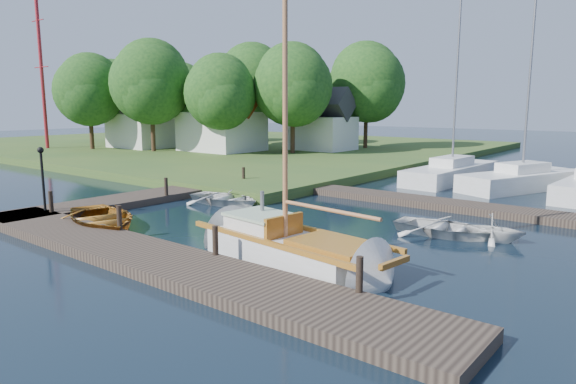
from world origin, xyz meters
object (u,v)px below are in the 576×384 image
Objects in this scene: marina_boat_2 at (522,178)px; tree_7 at (367,83)px; tender_d at (495,226)px; tree_3 at (293,85)px; house_b at (144,122)px; mooring_post_4 at (166,187)px; marina_boat_1 at (452,171)px; tender_a at (225,196)px; radio_mast at (41,61)px; lamp_post at (42,170)px; house_a at (222,121)px; tree_5 at (181,94)px; mooring_post_5 at (244,175)px; mooring_post_1 at (119,218)px; mooring_post_2 at (215,240)px; tree_4 at (253,83)px; tree_2 at (221,92)px; mooring_post_3 at (359,274)px; dinghy at (101,215)px; tree_6 at (112,92)px; tree_0 at (89,90)px; mooring_post_0 at (51,201)px; house_c at (322,125)px; sailboat at (295,251)px; tender_c at (445,225)px; tree_1 at (151,83)px.

marina_boat_2 reaches higher than tree_7.
tree_3 reaches higher than tender_d.
tree_3 is (14.00, 4.05, 3.04)m from house_b.
mooring_post_4 is 16.11m from marina_boat_1.
radio_mast is (-29.43, 6.73, 7.67)m from tender_a.
lamp_post is 0.16× the size of radio_mast.
house_b is 20.32m from tree_7.
marina_boat_1 is at bearing -4.90° from house_a.
tender_d is 0.23× the size of tree_5.
tree_3 is at bearing 25.71° from tender_a.
marina_boat_2 is 1.19× the size of tree_7.
mooring_post_5 is 17.18m from house_a.
mooring_post_1 is 0.08× the size of marina_boat_1.
tree_4 reaches higher than mooring_post_2.
tree_2 is 13.42m from tree_5.
mooring_post_4 is 2.76m from tender_a.
tree_2 is at bearing 141.56° from mooring_post_3.
tree_6 reaches higher than dinghy.
mooring_post_3 is at bearing -22.69° from tree_0.
lamp_post is 0.22× the size of marina_boat_2.
tree_3 is (4.00, 4.00, 0.56)m from tree_2.
tree_2 reaches higher than tender_a.
lamp_post is at bearing -62.31° from tree_2.
tree_4 is at bearing 108.28° from house_a.
mooring_post_0 is 28.03m from house_b.
marina_boat_2 is at bearing 6.05° from tender_d.
mooring_post_0 is 20.85m from marina_boat_1.
marina_boat_2 is (11.98, 18.61, -0.12)m from mooring_post_0.
mooring_post_2 is 13.12m from mooring_post_5.
mooring_post_0 is 34.00m from tree_5.
radio_mast is at bearing -150.26° from house_a.
mooring_post_0 is 22.14m from marina_boat_2.
house_c is at bearing 6.95° from tree_5.
dinghy is (2.62, 0.47, -0.26)m from mooring_post_0.
radio_mast reaches higher than tree_0.
house_a is 0.67× the size of tree_7.
lamp_post is at bearing -165.43° from sailboat.
house_b is at bearing 63.17° from tree_0.
mooring_post_2 is 0.10× the size of tree_2.
mooring_post_1 is 6.48m from tender_a.
tree_0 is (-34.48, -3.56, 4.96)m from marina_boat_2.
marina_boat_1 is 0.69× the size of radio_mast.
mooring_post_1 is at bearing 180.00° from mooring_post_2.
radio_mast is (-39.07, 5.93, 7.68)m from tender_c.
tree_1 reaches higher than tree_5.
house_b is at bearing 111.50° from marina_boat_2.
marina_boat_2 is 40.87m from tree_6.
lamp_post is 0.42× the size of house_b.
mooring_post_1 is 0.24× the size of tender_c.
tree_5 is at bearing 90.00° from tree_0.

